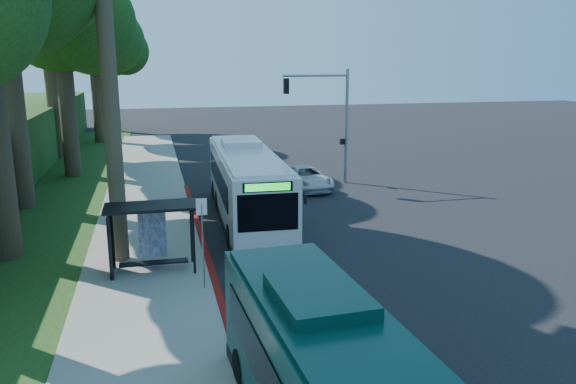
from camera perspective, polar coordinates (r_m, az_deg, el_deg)
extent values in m
plane|color=black|center=(24.76, 2.98, -4.38)|extent=(140.00, 140.00, 0.00)
cube|color=gray|center=(23.79, -14.20, -5.38)|extent=(4.50, 70.00, 0.12)
cube|color=maroon|center=(20.10, -7.61, -8.56)|extent=(0.25, 30.00, 0.13)
cube|color=#234719|center=(29.25, -25.41, -2.85)|extent=(8.00, 70.00, 0.06)
cube|color=black|center=(20.22, -13.77, -1.44)|extent=(3.20, 1.50, 0.10)
cube|color=black|center=(20.64, -17.61, -5.14)|extent=(0.06, 1.30, 2.20)
cube|color=navy|center=(21.23, -13.59, -4.23)|extent=(1.00, 0.12, 1.70)
cube|color=black|center=(20.73, -13.46, -6.99)|extent=(2.40, 0.40, 0.06)
cube|color=black|center=(21.21, -17.38, -4.63)|extent=(0.08, 0.08, 2.40)
cube|color=black|center=(21.18, -9.79, -4.23)|extent=(0.08, 0.08, 2.40)
cube|color=black|center=(20.07, -17.57, -5.67)|extent=(0.08, 0.08, 2.40)
cube|color=black|center=(20.04, -9.54, -5.24)|extent=(0.08, 0.08, 2.40)
cylinder|color=gray|center=(18.64, -8.63, -5.66)|extent=(0.06, 0.06, 3.00)
cube|color=white|center=(18.24, -8.78, -1.50)|extent=(0.35, 0.04, 0.55)
cylinder|color=gray|center=(34.83, 5.94, 6.60)|extent=(0.20, 0.20, 7.00)
cylinder|color=gray|center=(33.99, 2.82, 11.74)|extent=(4.00, 0.14, 0.14)
cube|color=black|center=(33.55, -0.19, 10.71)|extent=(0.30, 0.30, 0.90)
cube|color=black|center=(34.86, 5.52, 5.13)|extent=(0.25, 0.25, 0.35)
cylinder|color=#4C3F2D|center=(21.16, -17.69, 9.95)|extent=(0.60, 0.60, 13.00)
cylinder|color=#382B1E|center=(31.35, -26.32, 9.09)|extent=(1.18, 1.18, 11.90)
cylinder|color=#382B1E|center=(39.02, -21.52, 8.54)|extent=(1.06, 1.06, 9.80)
sphere|color=#173D10|center=(39.09, -22.30, 17.35)|extent=(8.40, 8.40, 8.40)
sphere|color=#173D10|center=(37.57, -19.80, 16.03)|extent=(5.88, 5.88, 5.88)
sphere|color=#173D10|center=(40.69, -24.02, 15.81)|extent=(5.46, 5.46, 5.46)
cylinder|color=#382B1E|center=(47.18, -22.78, 9.95)|extent=(1.14, 1.14, 11.20)
sphere|color=#173D10|center=(45.61, -21.23, 17.07)|extent=(6.72, 6.72, 6.72)
sphere|color=#173D10|center=(49.24, -25.13, 16.76)|extent=(6.24, 6.24, 6.24)
cylinder|color=#382B1E|center=(54.87, -18.81, 9.49)|extent=(1.02, 1.02, 9.10)
sphere|color=#173D10|center=(54.86, -19.26, 15.32)|extent=(8.00, 8.00, 8.00)
sphere|color=#173D10|center=(53.50, -17.54, 14.39)|extent=(5.60, 5.60, 5.60)
sphere|color=#173D10|center=(56.35, -20.53, 14.35)|extent=(5.20, 5.20, 5.20)
cylinder|color=#382B1E|center=(62.79, -17.27, 9.67)|extent=(0.98, 0.98, 8.40)
sphere|color=#173D10|center=(62.73, -17.60, 14.37)|extent=(7.00, 7.00, 7.00)
sphere|color=#173D10|center=(61.59, -16.26, 13.59)|extent=(4.90, 4.90, 4.90)
sphere|color=#173D10|center=(64.01, -18.61, 13.62)|extent=(4.55, 4.55, 4.55)
cube|color=silver|center=(26.55, -4.22, 0.84)|extent=(3.03, 12.25, 2.89)
cube|color=black|center=(26.91, -4.16, -2.27)|extent=(3.06, 12.32, 0.35)
cube|color=black|center=(26.99, -4.37, 1.64)|extent=(3.00, 9.58, 1.12)
cube|color=black|center=(20.70, -2.06, -2.07)|extent=(2.28, 0.21, 1.42)
cube|color=black|center=(32.37, -5.61, 3.66)|extent=(2.07, 0.20, 1.01)
cube|color=#19E533|center=(20.46, -2.08, 0.53)|extent=(1.68, 0.16, 0.28)
cube|color=silver|center=(26.27, -4.27, 4.02)|extent=(2.80, 11.64, 0.12)
cube|color=silver|center=(28.23, -4.81, 5.01)|extent=(1.90, 2.60, 0.35)
cylinder|color=black|center=(23.02, -5.80, -4.48)|extent=(0.34, 1.02, 1.01)
cylinder|color=black|center=(23.35, -0.06, -4.16)|extent=(0.34, 1.02, 1.01)
cylinder|color=black|center=(31.21, -7.41, 0.21)|extent=(0.34, 1.02, 1.01)
cylinder|color=black|center=(31.46, -3.15, 0.41)|extent=(0.34, 1.02, 1.01)
cube|color=black|center=(14.50, -1.79, -9.42)|extent=(1.86, 0.21, 0.91)
cube|color=#09312C|center=(9.43, 7.02, -15.65)|extent=(2.68, 10.46, 0.11)
cube|color=#09312C|center=(10.87, 3.15, -10.57)|extent=(1.74, 2.35, 0.32)
cylinder|color=black|center=(13.83, -4.73, -17.39)|extent=(0.32, 0.92, 0.91)
cylinder|color=black|center=(14.34, 3.84, -16.18)|extent=(0.32, 0.92, 0.91)
imported|color=silver|center=(33.43, 1.73, 1.47)|extent=(2.77, 5.03, 1.33)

